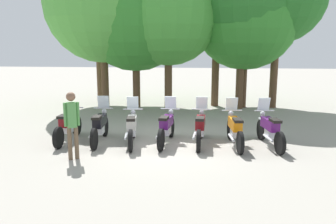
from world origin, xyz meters
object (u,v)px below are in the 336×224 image
motorcycle_5 (235,129)px  motorcycle_3 (167,127)px  tree_2 (135,14)px  motorcycle_4 (200,127)px  tree_0 (98,14)px  motorcycle_1 (100,126)px  tree_3 (168,13)px  tree_4 (217,0)px  tree_5 (246,17)px  person_0 (72,120)px  tree_1 (102,5)px  motorcycle_6 (270,129)px  motorcycle_2 (132,127)px  motorcycle_0 (68,125)px

motorcycle_5 → motorcycle_3: bearing=82.1°
motorcycle_5 → tree_2: size_ratio=0.31×
motorcycle_4 → tree_0: tree_0 is taller
motorcycle_1 → tree_3: 7.39m
tree_2 → tree_4: tree_4 is taller
motorcycle_5 → tree_0: (-6.55, 7.63, 4.08)m
motorcycle_5 → tree_5: (0.89, 6.87, 3.79)m
motorcycle_3 → tree_2: tree_2 is taller
person_0 → tree_5: tree_5 is taller
motorcycle_5 → tree_1: size_ratio=0.29×
motorcycle_6 → person_0: (-5.29, -1.83, 0.53)m
person_0 → motorcycle_6: bearing=79.6°
tree_2 → tree_5: (5.18, 0.56, -0.11)m
motorcycle_2 → tree_0: 9.45m
tree_4 → tree_5: size_ratio=1.12×
motorcycle_4 → tree_1: size_ratio=0.29×
tree_0 → tree_1: bearing=-65.1°
tree_3 → motorcycle_3: bearing=-83.8°
motorcycle_2 → tree_1: 7.96m
motorcycle_0 → tree_1: 7.46m
motorcycle_6 → motorcycle_1: bearing=81.8°
motorcycle_0 → person_0: size_ratio=1.23×
motorcycle_6 → tree_3: 8.03m
motorcycle_4 → tree_5: tree_5 is taller
motorcycle_4 → person_0: person_0 is taller
tree_3 → tree_4: 2.56m
motorcycle_3 → motorcycle_5: (2.04, -0.05, 0.00)m
motorcycle_5 → motorcycle_6: 1.02m
motorcycle_2 → motorcycle_4: size_ratio=0.99×
motorcycle_2 → tree_4: bearing=-29.4°
tree_1 → motorcycle_2: bearing=-66.2°
person_0 → tree_1: 8.73m
motorcycle_4 → motorcycle_5: same height
motorcycle_5 → tree_4: tree_4 is taller
motorcycle_6 → tree_2: size_ratio=0.31×
motorcycle_5 → motorcycle_6: (1.02, 0.08, 0.00)m
motorcycle_6 → motorcycle_5: bearing=84.3°
motorcycle_5 → tree_1: 9.35m
motorcycle_0 → tree_5: size_ratio=0.32×
motorcycle_0 → motorcycle_6: bearing=-90.6°
tree_3 → motorcycle_6: bearing=-58.1°
motorcycle_0 → motorcycle_4: motorcycle_4 is taller
tree_0 → tree_2: 2.62m
motorcycle_6 → tree_0: (-7.57, 7.56, 4.08)m
motorcycle_3 → motorcycle_4: 1.02m
motorcycle_6 → person_0: 5.63m
motorcycle_5 → tree_2: (-4.29, 6.31, 3.91)m
motorcycle_4 → tree_3: tree_3 is taller
tree_0 → tree_4: bearing=-5.1°
motorcycle_2 → tree_2: bearing=1.2°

